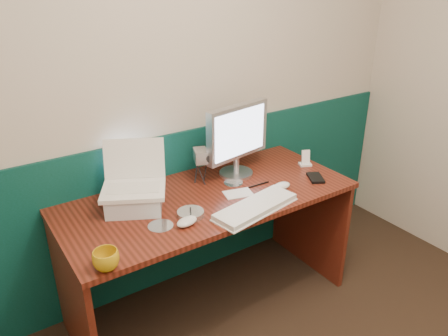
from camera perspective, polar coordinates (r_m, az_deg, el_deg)
back_wall at (r=2.47m, az=-7.66°, el=9.89°), size 3.50×0.04×2.50m
wainscot at (r=2.75m, az=-6.67°, el=-5.47°), size 3.48×0.02×1.00m
desk at (r=2.57m, az=-1.89°, el=-10.99°), size 1.60×0.70×0.75m
laptop_riser at (r=2.27m, az=-11.60°, el=-4.16°), size 0.35×0.33×0.09m
laptop at (r=2.19m, az=-11.99°, el=-0.08°), size 0.39×0.36×0.26m
monitor at (r=2.52m, az=1.64°, el=3.69°), size 0.46×0.20×0.44m
keyboard at (r=2.23m, az=4.14°, el=-5.17°), size 0.49×0.24×0.03m
mouse_right at (r=2.45m, az=7.54°, el=-2.33°), size 0.11×0.07×0.04m
mouse_left at (r=2.11m, az=-4.87°, el=-6.96°), size 0.13×0.09×0.04m
mug at (r=1.87m, az=-15.16°, el=-11.52°), size 0.14×0.14×0.09m
camcorder at (r=2.47m, az=-3.04°, el=0.09°), size 0.13×0.15×0.19m
cd_spindle at (r=2.18m, az=-4.38°, el=-5.98°), size 0.13×0.13×0.03m
cd_loose_a at (r=2.12m, az=-8.29°, el=-7.47°), size 0.12×0.12×0.00m
cd_loose_b at (r=2.50m, az=1.23°, el=-1.94°), size 0.11×0.11×0.00m
pen at (r=2.48m, az=4.55°, el=-2.18°), size 0.14×0.01×0.01m
papers at (r=2.38m, az=1.86°, el=-3.35°), size 0.17×0.14×0.00m
dock at (r=2.77m, az=10.55°, el=0.49°), size 0.09×0.08×0.01m
music_player at (r=2.75m, az=10.63°, el=1.45°), size 0.06×0.04×0.09m
pda at (r=2.60m, az=11.86°, el=-1.25°), size 0.13×0.15×0.02m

